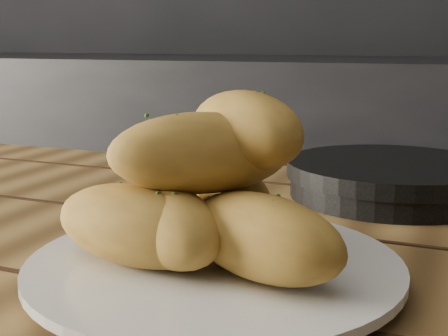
% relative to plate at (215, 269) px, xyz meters
% --- Properties ---
extents(counter, '(2.80, 0.60, 0.90)m').
position_rel_plate_xyz_m(counter, '(-0.60, 1.05, -0.31)').
color(counter, black).
rests_on(counter, ground).
extents(plate, '(0.31, 0.31, 0.02)m').
position_rel_plate_xyz_m(plate, '(0.00, 0.00, 0.00)').
color(plate, silver).
rests_on(plate, table).
extents(bread_rolls, '(0.26, 0.22, 0.14)m').
position_rel_plate_xyz_m(bread_rolls, '(-0.01, -0.00, 0.06)').
color(bread_rolls, '#B68732').
rests_on(bread_rolls, plate).
extents(skillet, '(0.40, 0.26, 0.05)m').
position_rel_plate_xyz_m(skillet, '(0.10, 0.34, 0.01)').
color(skillet, black).
rests_on(skillet, table).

